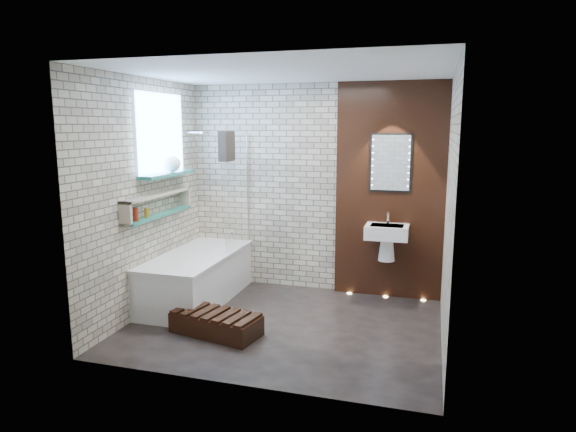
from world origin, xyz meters
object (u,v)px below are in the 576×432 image
(bathtub, at_px, (197,277))
(bath_screen, at_px, (237,192))
(led_mirror, at_px, (391,163))
(walnut_step, at_px, (216,324))
(washbasin, at_px, (387,237))

(bathtub, distance_m, bath_screen, 1.14)
(bathtub, xyz_separation_m, led_mirror, (2.17, 0.78, 1.36))
(led_mirror, bearing_deg, bathtub, -160.22)
(bathtub, distance_m, walnut_step, 1.08)
(bath_screen, bearing_deg, walnut_step, -78.21)
(bath_screen, xyz_separation_m, washbasin, (1.82, 0.18, -0.49))
(led_mirror, bearing_deg, bath_screen, -169.34)
(bathtub, bearing_deg, washbasin, 16.01)
(bath_screen, relative_size, washbasin, 2.41)
(washbasin, bearing_deg, bathtub, -163.99)
(led_mirror, xyz_separation_m, walnut_step, (-1.55, -1.64, -1.55))
(bathtub, height_order, led_mirror, led_mirror)
(bath_screen, height_order, led_mirror, led_mirror)
(washbasin, distance_m, walnut_step, 2.25)
(washbasin, xyz_separation_m, led_mirror, (0.00, 0.16, 0.86))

